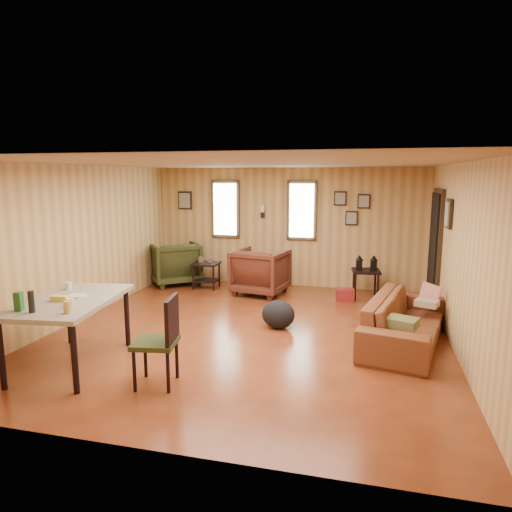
{
  "coord_description": "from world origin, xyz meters",
  "views": [
    {
      "loc": [
        1.63,
        -6.1,
        2.22
      ],
      "look_at": [
        0.0,
        0.4,
        1.05
      ],
      "focal_mm": 32.0,
      "sensor_mm": 36.0,
      "label": 1
    }
  ],
  "objects": [
    {
      "name": "room",
      "position": [
        0.17,
        0.27,
        1.21
      ],
      "size": [
        5.54,
        6.04,
        2.44
      ],
      "color": "brown",
      "rests_on": "ground"
    },
    {
      "name": "sofa_pillows",
      "position": [
        2.28,
        0.04,
        0.49
      ],
      "size": [
        0.84,
        1.54,
        0.32
      ],
      "rotation": [
        0.0,
        0.0,
        -0.37
      ],
      "color": "brown",
      "rests_on": "sofa"
    },
    {
      "name": "dining_chair",
      "position": [
        -0.46,
        -1.86,
        0.55
      ],
      "size": [
        0.51,
        0.51,
        0.98
      ],
      "rotation": [
        0.0,
        0.0,
        0.16
      ],
      "color": "#293015",
      "rests_on": "ground"
    },
    {
      "name": "dining_table",
      "position": [
        -1.74,
        -1.65,
        0.74
      ],
      "size": [
        1.16,
        1.71,
        1.05
      ],
      "rotation": [
        0.0,
        0.0,
        0.13
      ],
      "color": "gray",
      "rests_on": "ground"
    },
    {
      "name": "side_table",
      "position": [
        1.6,
        2.38,
        0.55
      ],
      "size": [
        0.56,
        0.56,
        0.8
      ],
      "rotation": [
        0.0,
        0.0,
        0.12
      ],
      "color": "black",
      "rests_on": "ground"
    },
    {
      "name": "recliner_green",
      "position": [
        -2.29,
        2.53,
        0.48
      ],
      "size": [
        1.28,
        1.27,
        0.97
      ],
      "primitive_type": "imported",
      "rotation": [
        0.0,
        0.0,
        -2.47
      ],
      "color": "#293015",
      "rests_on": "ground"
    },
    {
      "name": "cooler",
      "position": [
        1.25,
        2.06,
        0.11
      ],
      "size": [
        0.34,
        0.27,
        0.22
      ],
      "rotation": [
        0.0,
        0.0,
        0.17
      ],
      "color": "maroon",
      "rests_on": "ground"
    },
    {
      "name": "sofa",
      "position": [
        2.15,
        0.09,
        0.42
      ],
      "size": [
        1.09,
        2.25,
        0.85
      ],
      "primitive_type": "imported",
      "rotation": [
        0.0,
        0.0,
        1.35
      ],
      "color": "brown",
      "rests_on": "ground"
    },
    {
      "name": "end_table",
      "position": [
        -1.51,
        2.32,
        0.36
      ],
      "size": [
        0.51,
        0.47,
        0.64
      ],
      "rotation": [
        0.0,
        0.0,
        0.02
      ],
      "color": "black",
      "rests_on": "ground"
    },
    {
      "name": "backpack",
      "position": [
        0.37,
        0.26,
        0.21
      ],
      "size": [
        0.58,
        0.5,
        0.42
      ],
      "rotation": [
        0.0,
        0.0,
        -0.32
      ],
      "color": "black",
      "rests_on": "ground"
    },
    {
      "name": "recliner_brown",
      "position": [
        -0.35,
        2.16,
        0.48
      ],
      "size": [
        1.07,
        1.03,
        0.96
      ],
      "primitive_type": "imported",
      "rotation": [
        0.0,
        0.0,
        2.96
      ],
      "color": "#492016",
      "rests_on": "ground"
    }
  ]
}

